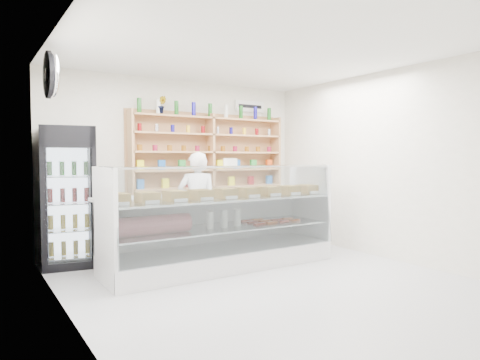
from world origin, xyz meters
TOP-DOWN VIEW (x-y plane):
  - room at (0.00, 0.00)m, footprint 5.00×5.00m
  - display_counter at (-0.10, 0.94)m, footprint 3.22×0.96m
  - shop_worker at (-0.12, 1.63)m, footprint 0.69×0.59m
  - drinks_cooler at (-1.85, 2.13)m, footprint 0.79×0.78m
  - wall_shelving at (0.50, 2.34)m, footprint 2.84×0.28m
  - potted_plant at (-0.39, 2.34)m, footprint 0.19×0.18m
  - security_mirror at (-2.17, 1.20)m, footprint 0.15×0.50m
  - wall_sign at (1.40, 2.47)m, footprint 0.62×0.03m

SIDE VIEW (x-z plane):
  - display_counter at x=-0.10m, z-range -0.32..1.08m
  - shop_worker at x=-0.12m, z-range 0.00..1.59m
  - drinks_cooler at x=-1.85m, z-range 0.00..1.94m
  - room at x=0.00m, z-range -1.10..3.90m
  - wall_shelving at x=0.50m, z-range 0.93..2.26m
  - potted_plant at x=-0.39m, z-range 2.20..2.49m
  - security_mirror at x=-2.17m, z-range 2.20..2.70m
  - wall_sign at x=1.40m, z-range 2.35..2.55m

